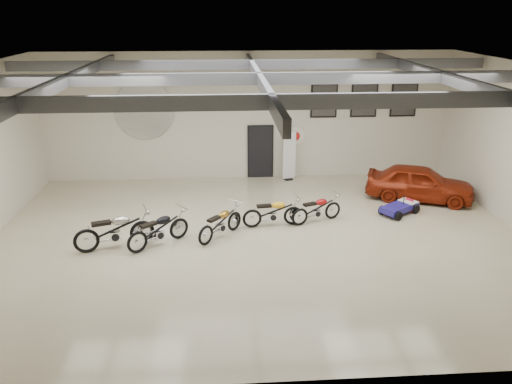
{
  "coord_description": "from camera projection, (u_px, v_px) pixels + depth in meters",
  "views": [
    {
      "loc": [
        -0.99,
        -13.4,
        6.51
      ],
      "look_at": [
        0.0,
        1.2,
        1.1
      ],
      "focal_mm": 35.0,
      "sensor_mm": 36.0,
      "label": 1
    }
  ],
  "objects": [
    {
      "name": "go_kart",
      "position": [
        402.0,
        204.0,
        16.76
      ],
      "size": [
        1.84,
        1.6,
        0.62
      ],
      "primitive_type": null,
      "rotation": [
        0.0,
        0.0,
        0.6
      ],
      "color": "navy",
      "rests_on": "floor"
    },
    {
      "name": "poster_right",
      "position": [
        404.0,
        100.0,
        19.75
      ],
      "size": [
        1.05,
        0.08,
        1.35
      ],
      "primitive_type": null,
      "color": "black",
      "rests_on": "back_wall"
    },
    {
      "name": "poster_left",
      "position": [
        324.0,
        101.0,
        19.55
      ],
      "size": [
        1.05,
        0.08,
        1.35
      ],
      "primitive_type": null,
      "color": "black",
      "rests_on": "back_wall"
    },
    {
      "name": "ceiling",
      "position": [
        259.0,
        69.0,
        13.12
      ],
      "size": [
        16.0,
        12.0,
        0.01
      ],
      "primitive_type": "cube",
      "color": "slate",
      "rests_on": "back_wall"
    },
    {
      "name": "vintage_car",
      "position": [
        420.0,
        183.0,
        17.83
      ],
      "size": [
        2.74,
        4.01,
        1.27
      ],
      "primitive_type": "imported",
      "rotation": [
        0.0,
        0.0,
        1.2
      ],
      "color": "maroon",
      "rests_on": "floor"
    },
    {
      "name": "motorcycle_yellow",
      "position": [
        273.0,
        212.0,
        15.68
      ],
      "size": [
        1.94,
        0.8,
        0.98
      ],
      "primitive_type": null,
      "rotation": [
        0.0,
        0.0,
        0.12
      ],
      "color": "silver",
      "rests_on": "floor"
    },
    {
      "name": "oil_sign",
      "position": [
        295.0,
        136.0,
        19.96
      ],
      "size": [
        0.72,
        0.1,
        0.72
      ],
      "primitive_type": null,
      "color": "white",
      "rests_on": "back_wall"
    },
    {
      "name": "back_wall",
      "position": [
        248.0,
        117.0,
        19.6
      ],
      "size": [
        16.0,
        0.02,
        5.0
      ],
      "primitive_type": "cube",
      "color": "beige",
      "rests_on": "floor"
    },
    {
      "name": "motorcycle_red",
      "position": [
        317.0,
        209.0,
        15.99
      ],
      "size": [
        1.86,
        1.18,
        0.93
      ],
      "primitive_type": null,
      "rotation": [
        0.0,
        0.0,
        0.39
      ],
      "color": "silver",
      "rests_on": "floor"
    },
    {
      "name": "motorcycle_silver",
      "position": [
        114.0,
        230.0,
        14.2
      ],
      "size": [
        2.33,
        1.35,
        1.16
      ],
      "primitive_type": null,
      "rotation": [
        0.0,
        0.0,
        0.32
      ],
      "color": "silver",
      "rests_on": "floor"
    },
    {
      "name": "floor",
      "position": [
        259.0,
        240.0,
        14.86
      ],
      "size": [
        16.0,
        12.0,
        0.01
      ],
      "primitive_type": "cube",
      "color": "#C2B494",
      "rests_on": "ground"
    },
    {
      "name": "ceiling_beams",
      "position": [
        259.0,
        79.0,
        13.21
      ],
      "size": [
        15.8,
        11.8,
        0.32
      ],
      "primitive_type": null,
      "color": "#57585E",
      "rests_on": "ceiling"
    },
    {
      "name": "motorcycle_gold",
      "position": [
        220.0,
        222.0,
        14.91
      ],
      "size": [
        1.66,
        1.78,
        0.97
      ],
      "primitive_type": null,
      "rotation": [
        0.0,
        0.0,
        0.85
      ],
      "color": "silver",
      "rests_on": "floor"
    },
    {
      "name": "motorcycle_black",
      "position": [
        158.0,
        229.0,
        14.38
      ],
      "size": [
        1.95,
        1.72,
        1.04
      ],
      "primitive_type": null,
      "rotation": [
        0.0,
        0.0,
        0.67
      ],
      "color": "silver",
      "rests_on": "floor"
    },
    {
      "name": "door",
      "position": [
        260.0,
        152.0,
        20.09
      ],
      "size": [
        0.92,
        0.08,
        2.1
      ],
      "primitive_type": "cube",
      "color": "black",
      "rests_on": "back_wall"
    },
    {
      "name": "banner_stand",
      "position": [
        289.0,
        157.0,
        19.77
      ],
      "size": [
        0.56,
        0.33,
        1.94
      ],
      "primitive_type": null,
      "rotation": [
        0.0,
        0.0,
        0.25
      ],
      "color": "white",
      "rests_on": "floor"
    },
    {
      "name": "logo_plaque",
      "position": [
        144.0,
        111.0,
        19.2
      ],
      "size": [
        2.3,
        0.06,
        1.16
      ],
      "primitive_type": null,
      "color": "silver",
      "rests_on": "back_wall"
    },
    {
      "name": "poster_mid",
      "position": [
        364.0,
        100.0,
        19.65
      ],
      "size": [
        1.05,
        0.08,
        1.35
      ],
      "primitive_type": null,
      "color": "black",
      "rests_on": "back_wall"
    }
  ]
}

